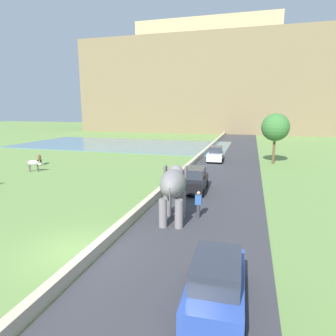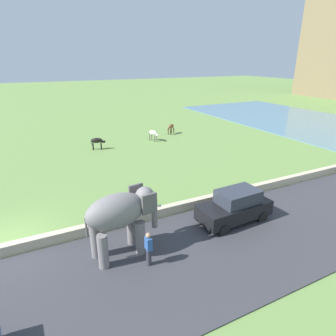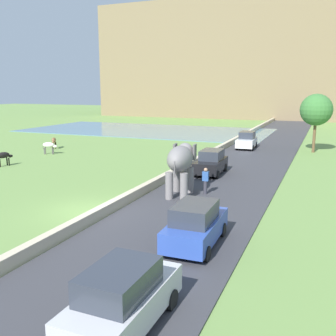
{
  "view_description": "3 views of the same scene",
  "coord_description": "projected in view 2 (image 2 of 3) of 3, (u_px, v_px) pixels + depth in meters",
  "views": [
    {
      "loc": [
        7.37,
        -10.45,
        6.23
      ],
      "look_at": [
        1.49,
        10.27,
        1.83
      ],
      "focal_mm": 31.25,
      "sensor_mm": 36.0,
      "label": 1
    },
    {
      "loc": [
        13.9,
        1.67,
        8.23
      ],
      "look_at": [
        -1.7,
        9.44,
        1.58
      ],
      "focal_mm": 30.59,
      "sensor_mm": 36.0,
      "label": 2
    },
    {
      "loc": [
        11.14,
        -16.02,
        6.21
      ],
      "look_at": [
        1.77,
        6.63,
        1.15
      ],
      "focal_mm": 41.39,
      "sensor_mm": 36.0,
      "label": 3
    }
  ],
  "objects": [
    {
      "name": "cow_white",
      "position": [
        153.0,
        133.0,
        30.44
      ],
      "size": [
        1.41,
        0.8,
        1.15
      ],
      "color": "silver",
      "rests_on": "ground"
    },
    {
      "name": "elephant",
      "position": [
        121.0,
        214.0,
        12.24
      ],
      "size": [
        1.76,
        3.55,
        2.99
      ],
      "color": "slate",
      "rests_on": "ground"
    },
    {
      "name": "ground_plane",
      "position": [
        9.0,
        240.0,
        13.86
      ],
      "size": [
        220.0,
        220.0,
        0.0
      ],
      "primitive_type": "plane",
      "color": "#6B8E47"
    },
    {
      "name": "cow_black",
      "position": [
        97.0,
        141.0,
        27.55
      ],
      "size": [
        0.74,
        1.42,
        1.15
      ],
      "color": "black",
      "rests_on": "ground"
    },
    {
      "name": "barrier_wall",
      "position": [
        294.0,
        179.0,
        20.26
      ],
      "size": [
        0.4,
        110.0,
        0.55
      ],
      "primitive_type": "cube",
      "color": "beige",
      "rests_on": "ground"
    },
    {
      "name": "car_black",
      "position": [
        235.0,
        206.0,
        15.22
      ],
      "size": [
        1.91,
        4.06,
        1.8
      ],
      "color": "black",
      "rests_on": "ground"
    },
    {
      "name": "cow_brown",
      "position": [
        171.0,
        127.0,
        33.28
      ],
      "size": [
        1.06,
        1.34,
        1.15
      ],
      "color": "brown",
      "rests_on": "ground"
    },
    {
      "name": "lake",
      "position": [
        299.0,
        120.0,
        40.71
      ],
      "size": [
        36.0,
        18.0,
        0.08
      ],
      "primitive_type": "cube",
      "color": "slate",
      "rests_on": "ground"
    },
    {
      "name": "person_beside_elephant",
      "position": [
        149.0,
        249.0,
        11.86
      ],
      "size": [
        0.36,
        0.22,
        1.63
      ],
      "color": "#33333D",
      "rests_on": "ground"
    }
  ]
}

